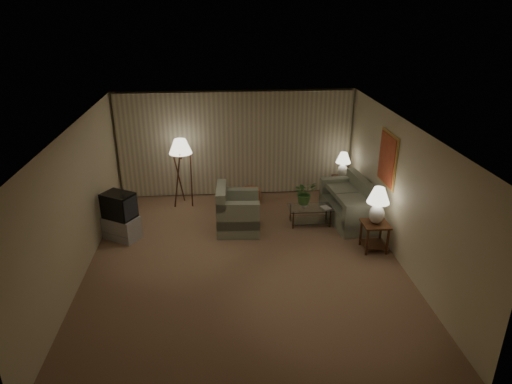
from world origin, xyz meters
The scene contains 16 objects.
ground centered at (0.00, 0.00, 0.00)m, with size 7.00×7.00×0.00m, color brown.
room_shell centered at (0.02, 1.51, 1.75)m, with size 6.04×7.02×2.72m.
sofa centered at (2.50, 1.58, 0.38)m, with size 1.90×1.22×0.76m.
armchair centered at (-0.05, 1.34, 0.41)m, with size 1.07×1.03×0.81m.
side_table_near centered at (2.65, 0.23, 0.41)m, with size 0.52×0.52×0.60m.
side_table_far centered at (2.65, 2.83, 0.39)m, with size 0.46×0.38×0.60m.
table_lamp_near centered at (2.65, 0.23, 1.05)m, with size 0.45×0.45×0.77m.
table_lamp_far centered at (2.65, 2.83, 0.98)m, with size 0.37×0.37×0.64m.
coffee_table centered at (1.59, 1.48, 0.27)m, with size 0.98×0.53×0.41m.
tv_cabinet centered at (-2.55, 1.16, 0.25)m, with size 0.85×0.75×0.50m, color #A7A7AA.
crt_tv centered at (-2.55, 1.16, 0.77)m, with size 0.77×0.71×0.54m, color black.
floor_lamp centered at (-1.34, 2.80, 0.88)m, with size 0.55×0.55×1.69m.
ottoman centered at (0.32, 2.80, 0.18)m, with size 0.53×0.53×0.35m, color #9E4A35.
vase centered at (1.44, 1.48, 0.49)m, with size 0.15×0.15×0.16m, color silver.
flowers centered at (1.44, 1.48, 0.84)m, with size 0.48×0.42×0.53m, color #407433.
book centered at (1.84, 1.38, 0.42)m, with size 0.18×0.24×0.02m, color olive.
Camera 1 is at (-0.43, -7.70, 4.72)m, focal length 32.00 mm.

